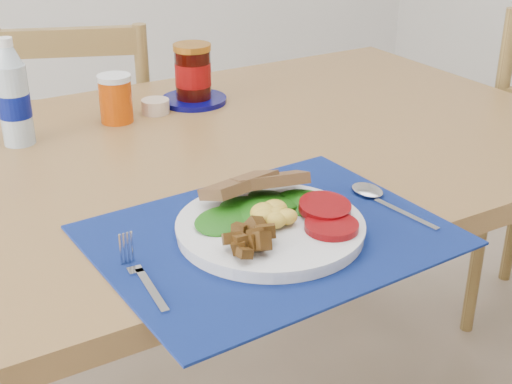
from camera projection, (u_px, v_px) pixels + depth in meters
table at (233, 182)px, 1.39m from camera, size 1.40×0.90×0.75m
chair_far at (84, 142)px, 1.91m from camera, size 0.51×0.50×1.07m
placemat at (270, 235)px, 1.02m from camera, size 0.50×0.40×0.00m
breakfast_plate at (269, 224)px, 1.01m from camera, size 0.27×0.27×0.06m
fork at (141, 277)px, 0.91m from camera, size 0.02×0.15×0.00m
spoon at (379, 198)px, 1.12m from camera, size 0.04×0.18×0.01m
water_bottle at (14, 98)px, 1.31m from camera, size 0.06×0.06×0.20m
juice_glass at (116, 100)px, 1.44m from camera, size 0.07×0.07×0.09m
ramekin at (155, 106)px, 1.50m from camera, size 0.06×0.06×0.03m
jam_on_saucer at (193, 77)px, 1.55m from camera, size 0.14×0.14×0.13m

